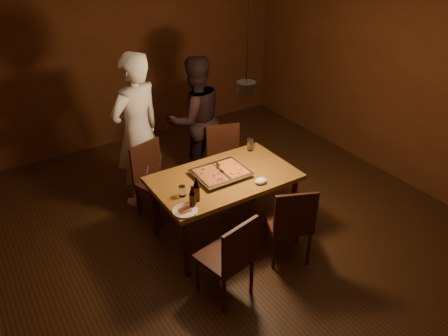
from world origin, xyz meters
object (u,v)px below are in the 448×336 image
chair_near_right (291,219)px  diner_white (137,132)px  pizza_tray (221,174)px  pendant_lamp (246,86)px  chair_near_left (231,253)px  beer_bottle_a (192,197)px  diner_dark (195,119)px  plate_slice (185,211)px  dining_table (224,182)px  beer_bottle_b (196,190)px  chair_far_right (225,154)px  chair_far_left (153,173)px

chair_near_right → diner_white: diner_white is taller
pizza_tray → pendant_lamp: pendant_lamp is taller
chair_near_left → beer_bottle_a: (-0.09, 0.52, 0.33)m
diner_dark → plate_slice: bearing=59.9°
dining_table → diner_dark: diner_dark is taller
beer_bottle_a → beer_bottle_b: (0.09, 0.07, 0.01)m
chair_near_left → pizza_tray: size_ratio=0.91×
chair_far_right → beer_bottle_a: bearing=64.4°
dining_table → beer_bottle_a: size_ratio=6.61×
chair_near_right → diner_dark: diner_dark is taller
chair_far_left → diner_white: 0.51m
pizza_tray → pendant_lamp: size_ratio=0.50×
plate_slice → chair_far_left: bearing=81.6°
beer_bottle_a → diner_dark: size_ratio=0.14×
dining_table → chair_near_left: chair_near_left is taller
chair_far_right → chair_near_right: bearing=102.7°
dining_table → chair_far_left: bearing=120.8°
chair_far_right → chair_near_left: bearing=78.1°
plate_slice → beer_bottle_b: bearing=28.9°
diner_dark → pendant_lamp: size_ratio=1.51×
chair_far_left → beer_bottle_b: beer_bottle_b is taller
beer_bottle_a → pendant_lamp: size_ratio=0.21×
pizza_tray → pendant_lamp: bearing=-47.0°
beer_bottle_a → diner_white: bearing=87.7°
chair_near_left → beer_bottle_b: size_ratio=2.01×
chair_near_right → diner_dark: size_ratio=0.33×
dining_table → beer_bottle_b: size_ratio=6.03×
pizza_tray → beer_bottle_b: 0.52m
chair_near_left → dining_table: bearing=49.2°
pendant_lamp → diner_dark: bearing=80.7°
dining_table → plate_slice: bearing=-152.3°
chair_near_right → beer_bottle_b: size_ratio=2.22×
chair_far_right → chair_near_left: size_ratio=1.07×
chair_near_left → plate_slice: bearing=98.0°
chair_far_left → chair_near_right: size_ratio=0.95×
chair_near_right → pizza_tray: bearing=137.4°
chair_far_left → plate_slice: size_ratio=2.20×
chair_near_left → chair_near_right: 0.78m
dining_table → chair_far_right: bearing=56.8°
pizza_tray → chair_near_left: bearing=-114.1°
beer_bottle_b → pendant_lamp: size_ratio=0.23×
diner_white → pendant_lamp: bearing=97.4°
beer_bottle_b → diner_white: 1.35m
chair_far_right → diner_dark: bearing=-60.3°
chair_far_left → chair_near_right: 1.72m
chair_far_left → diner_white: size_ratio=0.28×
chair_far_right → pizza_tray: (-0.50, -0.71, 0.24)m
chair_far_right → diner_white: 1.11m
pizza_tray → chair_far_right: bearing=57.3°
chair_near_left → pendant_lamp: size_ratio=0.45×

